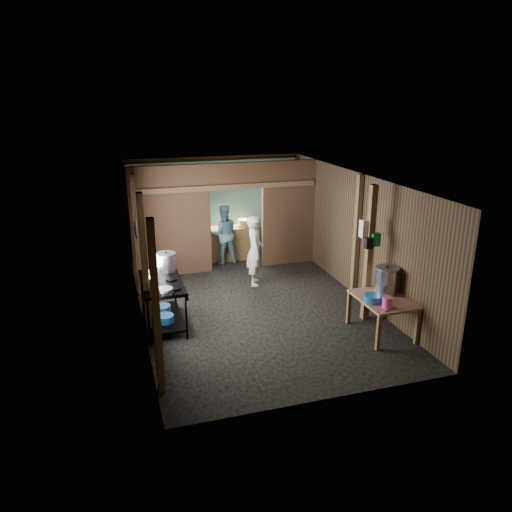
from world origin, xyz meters
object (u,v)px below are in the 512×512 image
object	(u,v)px
gas_range	(163,303)
stock_pot	(386,280)
cook	(255,250)
yellow_tub	(244,223)
pink_bucket	(387,302)
stove_pot_large	(167,262)
prep_table	(382,316)

from	to	relation	value
gas_range	stock_pot	size ratio (longest dim) A/B	2.97
cook	yellow_tub	bearing A→B (deg)	4.97
yellow_tub	cook	world-z (taller)	cook
gas_range	yellow_tub	world-z (taller)	yellow_tub
pink_bucket	yellow_tub	xyz separation A→B (m)	(-1.03, 5.25, 0.16)
gas_range	pink_bucket	xyz separation A→B (m)	(3.55, -1.85, 0.34)
yellow_tub	stock_pot	bearing A→B (deg)	-73.57
gas_range	stove_pot_large	world-z (taller)	stove_pot_large
pink_bucket	stock_pot	bearing A→B (deg)	60.66
prep_table	pink_bucket	bearing A→B (deg)	-113.12
stove_pot_large	cook	distance (m)	2.30
stove_pot_large	cook	world-z (taller)	cook
yellow_tub	stove_pot_large	bearing A→B (deg)	-129.36
prep_table	stove_pot_large	size ratio (longest dim) A/B	3.07
prep_table	stove_pot_large	xyz separation A→B (m)	(-3.54, 2.01, 0.71)
stock_pot	yellow_tub	size ratio (longest dim) A/B	1.56
prep_table	yellow_tub	bearing A→B (deg)	103.67
stock_pot	pink_bucket	xyz separation A→B (m)	(-0.34, -0.60, -0.13)
gas_range	prep_table	bearing A→B (deg)	-21.70
pink_bucket	cook	bearing A→B (deg)	111.36
gas_range	cook	distance (m)	2.73
pink_bucket	cook	distance (m)	3.61
gas_range	pink_bucket	world-z (taller)	gas_range
gas_range	pink_bucket	size ratio (longest dim) A/B	7.71
gas_range	stove_pot_large	size ratio (longest dim) A/B	3.98
yellow_tub	cook	bearing A→B (deg)	-98.55
gas_range	cook	size ratio (longest dim) A/B	0.94
cook	gas_range	bearing A→B (deg)	137.58
prep_table	stock_pot	bearing A→B (deg)	52.28
stove_pot_large	pink_bucket	world-z (taller)	stove_pot_large
pink_bucket	cook	xyz separation A→B (m)	(-1.31, 3.36, 0.02)
gas_range	stock_pot	world-z (taller)	stock_pot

